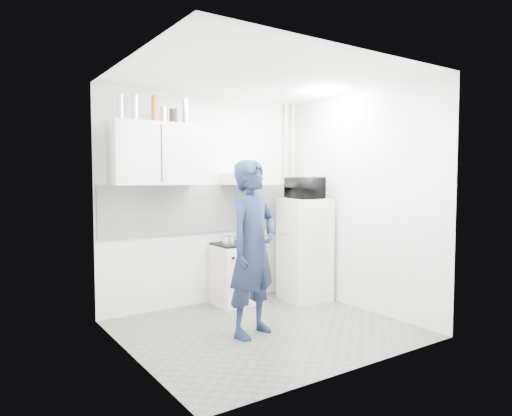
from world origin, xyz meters
TOP-DOWN VIEW (x-y plane):
  - floor at (0.00, 0.00)m, footprint 2.80×2.80m
  - ceiling at (0.00, 0.00)m, footprint 2.80×2.80m
  - wall_back at (0.00, 1.25)m, footprint 2.80×0.00m
  - wall_left at (-1.40, 0.00)m, footprint 0.00×2.60m
  - wall_right at (1.40, 0.00)m, footprint 0.00×2.60m
  - person at (-0.19, -0.07)m, footprint 0.74×0.60m
  - stove at (0.23, 1.00)m, footprint 0.46×0.46m
  - fridge at (1.10, 0.67)m, footprint 0.61×0.61m
  - stove_top at (0.23, 1.00)m, footprint 0.45×0.45m
  - saucepan at (0.16, 1.00)m, footprint 0.17×0.17m
  - microwave at (1.10, 0.67)m, footprint 0.54×0.41m
  - bottle_a at (-1.14, 1.07)m, footprint 0.06×0.06m
  - bottle_b at (-0.98, 1.07)m, footprint 0.07×0.07m
  - bottle_d at (-0.76, 1.07)m, footprint 0.07×0.07m
  - canister_a at (-0.65, 1.07)m, footprint 0.07×0.07m
  - canister_b at (-0.53, 1.07)m, footprint 0.09×0.09m
  - bottle_e at (-0.38, 1.07)m, footprint 0.08×0.08m
  - upper_cabinet at (-0.75, 1.07)m, footprint 1.00×0.35m
  - range_hood at (0.45, 1.00)m, footprint 0.60×0.50m
  - backsplash at (0.00, 1.24)m, footprint 2.74×0.03m
  - pipe_a at (1.30, 1.17)m, footprint 0.05×0.05m
  - pipe_b at (1.18, 1.17)m, footprint 0.04×0.04m
  - ceiling_spot_fixture at (1.00, 0.20)m, footprint 0.10×0.10m

SIDE VIEW (x-z plane):
  - floor at x=0.00m, z-range 0.00..0.00m
  - stove at x=0.23m, z-range 0.00..0.74m
  - fridge at x=1.10m, z-range 0.00..1.32m
  - stove_top at x=0.23m, z-range 0.74..0.77m
  - saucepan at x=0.16m, z-range 0.77..0.87m
  - person at x=-0.19m, z-range 0.00..1.76m
  - backsplash at x=0.00m, z-range 0.90..1.50m
  - wall_left at x=-1.40m, z-range 0.00..2.60m
  - wall_right at x=1.40m, z-range 0.00..2.60m
  - pipe_a at x=1.30m, z-range 0.00..2.60m
  - pipe_b at x=1.18m, z-range 0.00..2.60m
  - wall_back at x=0.00m, z-range -0.10..2.70m
  - microwave at x=1.10m, z-range 1.32..1.59m
  - range_hood at x=0.45m, z-range 1.50..1.64m
  - upper_cabinet at x=-0.75m, z-range 1.50..2.20m
  - canister_b at x=-0.53m, z-range 2.20..2.37m
  - canister_a at x=-0.65m, z-range 2.20..2.38m
  - bottle_a at x=-1.14m, z-range 2.20..2.48m
  - bottle_b at x=-0.98m, z-range 2.20..2.49m
  - bottle_d at x=-0.76m, z-range 2.20..2.50m
  - bottle_e at x=-0.38m, z-range 2.20..2.51m
  - ceiling_spot_fixture at x=1.00m, z-range 2.56..2.58m
  - ceiling at x=0.00m, z-range 2.60..2.60m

